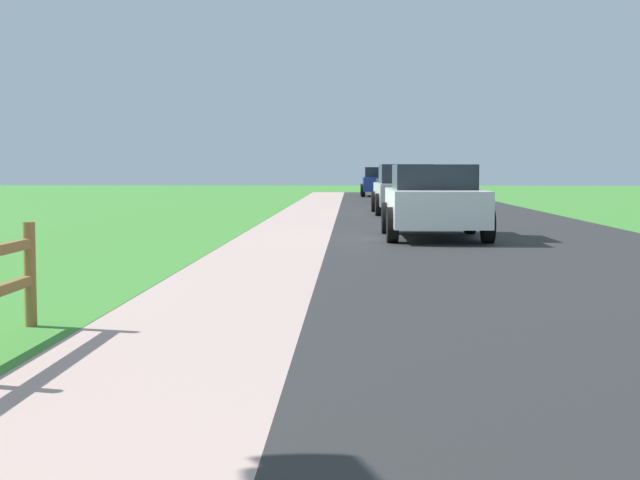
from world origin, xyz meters
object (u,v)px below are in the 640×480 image
at_px(parked_suv_white, 434,201).
at_px(parked_car_silver, 405,190).
at_px(parked_car_black, 399,184).
at_px(parked_car_blue, 379,182).

bearing_deg(parked_suv_white, parked_car_silver, 89.89).
relative_size(parked_suv_white, parked_car_black, 0.98).
bearing_deg(parked_car_blue, parked_car_black, -86.21).
relative_size(parked_car_silver, parked_car_black, 1.06).
height_order(parked_suv_white, parked_car_blue, parked_car_blue).
bearing_deg(parked_car_black, parked_car_blue, 93.79).
xyz_separation_m(parked_suv_white, parked_car_blue, (-0.24, 30.78, -0.01)).
xyz_separation_m(parked_suv_white, parked_car_black, (0.35, 21.85, 0.00)).
distance_m(parked_suv_white, parked_car_blue, 30.79).
bearing_deg(parked_suv_white, parked_car_black, 89.08).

